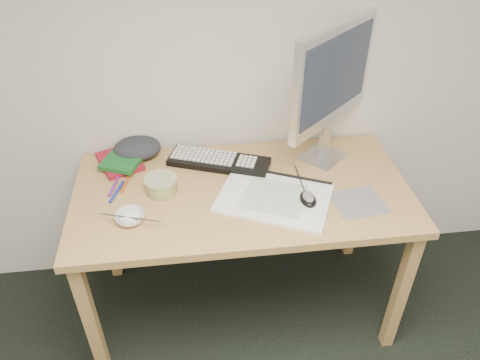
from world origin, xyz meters
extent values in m
plane|color=silver|center=(0.00, 1.80, 1.30)|extent=(3.60, 0.00, 3.60)
cube|color=tan|center=(-0.48, 1.13, 0.36)|extent=(0.05, 0.05, 0.71)
cube|color=tan|center=(0.82, 1.13, 0.36)|extent=(0.05, 0.05, 0.71)
cube|color=tan|center=(-0.48, 1.73, 0.36)|extent=(0.05, 0.05, 0.71)
cube|color=tan|center=(0.82, 1.73, 0.36)|extent=(0.05, 0.05, 0.71)
cube|color=tan|center=(0.17, 1.43, 0.73)|extent=(1.40, 0.70, 0.03)
cube|color=slate|center=(0.62, 1.29, 0.75)|extent=(0.22, 0.20, 0.00)
cube|color=white|center=(0.29, 1.35, 0.76)|extent=(0.53, 0.47, 0.01)
cube|color=black|center=(0.09, 1.63, 0.76)|extent=(0.47, 0.29, 0.03)
cube|color=silver|center=(0.57, 1.62, 0.75)|extent=(0.24, 0.24, 0.01)
cube|color=silver|center=(0.57, 1.62, 0.84)|extent=(0.06, 0.06, 0.17)
cube|color=silver|center=(0.57, 1.62, 1.15)|extent=(0.42, 0.38, 0.43)
cube|color=black|center=(0.57, 1.62, 1.16)|extent=(0.36, 0.32, 0.34)
ellipsoid|color=black|center=(0.42, 1.31, 0.78)|extent=(0.07, 0.10, 0.03)
imported|color=white|center=(-0.28, 1.29, 0.77)|extent=(0.14, 0.14, 0.04)
cylinder|color=silver|center=(-0.27, 1.26, 0.79)|extent=(0.22, 0.09, 0.02)
cylinder|color=#CDCC48|center=(-0.16, 1.46, 0.78)|extent=(0.15, 0.15, 0.07)
cube|color=maroon|center=(-0.35, 1.69, 0.76)|extent=(0.23, 0.26, 0.02)
cube|color=#165A22|center=(-0.32, 1.68, 0.78)|extent=(0.23, 0.26, 0.02)
ellipsoid|color=#25272C|center=(-0.27, 1.75, 0.79)|extent=(0.20, 0.17, 0.07)
cylinder|color=#D56A8D|center=(0.18, 1.47, 0.75)|extent=(0.16, 0.04, 0.01)
cylinder|color=tan|center=(0.15, 1.45, 0.75)|extent=(0.14, 0.13, 0.01)
cylinder|color=black|center=(0.30, 1.46, 0.75)|extent=(0.18, 0.07, 0.01)
cylinder|color=navy|center=(-0.35, 1.47, 0.76)|extent=(0.06, 0.14, 0.01)
cylinder|color=#C25416|center=(-0.31, 1.53, 0.76)|extent=(0.04, 0.13, 0.01)
cylinder|color=#7C2589|center=(-0.36, 1.52, 0.76)|extent=(0.04, 0.14, 0.01)
camera|label=1|loc=(-0.03, -0.09, 1.96)|focal=35.00mm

